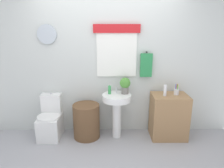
# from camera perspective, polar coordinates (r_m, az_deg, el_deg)

# --- Properties ---
(ground_plane) EXTENTS (8.00, 8.00, 0.00)m
(ground_plane) POSITION_cam_1_polar(r_m,az_deg,el_deg) (3.02, -1.53, -22.53)
(ground_plane) COLOR #A3A3A8
(back_wall) EXTENTS (4.40, 0.18, 2.60)m
(back_wall) POSITION_cam_1_polar(r_m,az_deg,el_deg) (3.56, -1.30, 6.61)
(back_wall) COLOR silver
(back_wall) RESTS_ON ground_plane
(toilet) EXTENTS (0.38, 0.51, 0.75)m
(toilet) POSITION_cam_1_polar(r_m,az_deg,el_deg) (3.77, -16.73, -9.84)
(toilet) COLOR white
(toilet) RESTS_ON ground_plane
(laundry_hamper) EXTENTS (0.45, 0.45, 0.60)m
(laundry_hamper) POSITION_cam_1_polar(r_m,az_deg,el_deg) (3.61, -7.15, -10.21)
(laundry_hamper) COLOR brown
(laundry_hamper) RESTS_ON ground_plane
(pedestal_sink) EXTENTS (0.49, 0.49, 0.78)m
(pedestal_sink) POSITION_cam_1_polar(r_m,az_deg,el_deg) (3.47, 1.32, -6.18)
(pedestal_sink) COLOR white
(pedestal_sink) RESTS_ON ground_plane
(faucet) EXTENTS (0.03, 0.03, 0.10)m
(faucet) POSITION_cam_1_polar(r_m,az_deg,el_deg) (3.50, 1.29, -1.62)
(faucet) COLOR silver
(faucet) RESTS_ON pedestal_sink
(wooden_cabinet) EXTENTS (0.60, 0.44, 0.77)m
(wooden_cabinet) POSITION_cam_1_polar(r_m,az_deg,el_deg) (3.68, 15.54, -8.67)
(wooden_cabinet) COLOR #9E754C
(wooden_cabinet) RESTS_ON ground_plane
(soap_bottle) EXTENTS (0.05, 0.05, 0.14)m
(soap_bottle) POSITION_cam_1_polar(r_m,az_deg,el_deg) (3.43, -0.68, -1.64)
(soap_bottle) COLOR green
(soap_bottle) RESTS_ON pedestal_sink
(potted_plant) EXTENTS (0.18, 0.18, 0.28)m
(potted_plant) POSITION_cam_1_polar(r_m,az_deg,el_deg) (3.42, 3.67, -0.18)
(potted_plant) COLOR slate
(potted_plant) RESTS_ON pedestal_sink
(lotion_bottle) EXTENTS (0.05, 0.05, 0.19)m
(lotion_bottle) POSITION_cam_1_polar(r_m,az_deg,el_deg) (3.45, 14.62, -1.77)
(lotion_bottle) COLOR white
(lotion_bottle) RESTS_ON wooden_cabinet
(toothbrush_cup) EXTENTS (0.08, 0.08, 0.19)m
(toothbrush_cup) POSITION_cam_1_polar(r_m,az_deg,el_deg) (3.58, 17.57, -2.04)
(toothbrush_cup) COLOR silver
(toothbrush_cup) RESTS_ON wooden_cabinet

